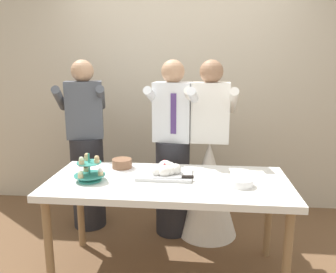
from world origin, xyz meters
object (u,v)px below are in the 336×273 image
(main_cake_tray, at_px, (166,170))
(person_bride, at_px, (209,176))
(cupcake_stand, at_px, (89,171))
(round_cake, at_px, (122,164))
(dessert_table, at_px, (168,189))
(person_groom, at_px, (173,159))
(person_guest, at_px, (87,155))
(plate_stack, at_px, (241,182))

(main_cake_tray, bearing_deg, person_bride, 58.73)
(cupcake_stand, bearing_deg, round_cake, 59.93)
(round_cake, height_order, person_bride, person_bride)
(dessert_table, relative_size, main_cake_tray, 4.13)
(round_cake, bearing_deg, main_cake_tray, -20.02)
(dessert_table, bearing_deg, round_cake, 150.73)
(main_cake_tray, relative_size, person_bride, 0.26)
(round_cake, relative_size, person_bride, 0.14)
(person_groom, bearing_deg, person_guest, 176.31)
(cupcake_stand, distance_m, main_cake_tray, 0.58)
(person_groom, relative_size, person_bride, 1.00)
(dessert_table, distance_m, plate_stack, 0.54)
(plate_stack, bearing_deg, round_cake, 162.18)
(person_guest, bearing_deg, round_cake, -46.07)
(cupcake_stand, distance_m, round_cake, 0.35)
(plate_stack, relative_size, person_groom, 0.11)
(cupcake_stand, bearing_deg, person_bride, 39.35)
(cupcake_stand, xyz_separation_m, person_guest, (-0.30, 0.79, -0.11))
(round_cake, xyz_separation_m, person_bride, (0.72, 0.43, -0.23))
(plate_stack, bearing_deg, person_guest, 150.69)
(dessert_table, xyz_separation_m, plate_stack, (0.53, -0.07, 0.10))
(main_cake_tray, relative_size, person_guest, 0.26)
(plate_stack, bearing_deg, main_cake_tray, 163.69)
(round_cake, bearing_deg, person_groom, 48.53)
(dessert_table, xyz_separation_m, person_bride, (0.32, 0.66, -0.12))
(dessert_table, xyz_separation_m, main_cake_tray, (-0.03, 0.09, 0.12))
(main_cake_tray, distance_m, person_guest, 1.06)
(person_groom, bearing_deg, plate_stack, -53.07)
(plate_stack, height_order, person_bride, person_bride)
(person_bride, distance_m, person_guest, 1.21)
(dessert_table, xyz_separation_m, person_guest, (-0.88, 0.72, 0.05))
(cupcake_stand, relative_size, person_guest, 0.14)
(cupcake_stand, xyz_separation_m, person_bride, (0.90, 0.74, -0.27))
(person_bride, height_order, person_guest, same)
(cupcake_stand, distance_m, plate_stack, 1.11)
(cupcake_stand, distance_m, person_bride, 1.19)
(cupcake_stand, height_order, person_bride, person_bride)
(round_cake, relative_size, person_guest, 0.14)
(plate_stack, xyz_separation_m, person_bride, (-0.21, 0.74, -0.22))
(main_cake_tray, bearing_deg, cupcake_stand, -163.35)
(dessert_table, bearing_deg, main_cake_tray, 108.38)
(main_cake_tray, height_order, round_cake, main_cake_tray)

